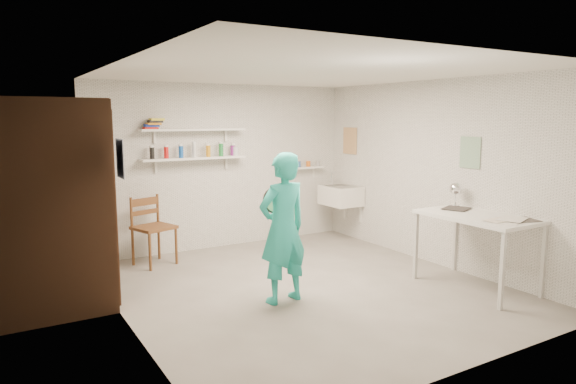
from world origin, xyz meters
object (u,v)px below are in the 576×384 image
belfast_sink (341,195)px  work_table (476,252)px  wall_clock (275,200)px  wooden_chair (154,227)px  desk_lamp (456,189)px  man (283,228)px

belfast_sink → work_table: belfast_sink is taller
belfast_sink → wall_clock: bearing=-141.5°
wooden_chair → desk_lamp: size_ratio=6.30×
wall_clock → desk_lamp: wall_clock is taller
man → desk_lamp: man is taller
belfast_sink → desk_lamp: desk_lamp is taller
belfast_sink → man: man is taller
belfast_sink → man: (-2.20, -1.94, 0.09)m
man → work_table: bearing=153.6°
belfast_sink → work_table: size_ratio=0.47×
man → wooden_chair: man is taller
desk_lamp → work_table: bearing=-112.4°
wall_clock → desk_lamp: bearing=-18.2°
work_table → desk_lamp: 0.84m
man → work_table: man is taller
man → wall_clock: size_ratio=5.56×
work_table → desk_lamp: bearing=67.6°
belfast_sink → work_table: (-0.11, -2.69, -0.28)m
wall_clock → wooden_chair: size_ratio=0.28×
belfast_sink → work_table: bearing=-92.3°
belfast_sink → wooden_chair: 2.96m
belfast_sink → wooden_chair: wooden_chair is taller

